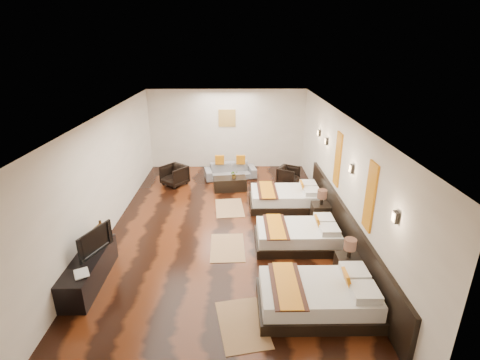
{
  "coord_description": "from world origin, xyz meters",
  "views": [
    {
      "loc": [
        0.29,
        -7.83,
        4.34
      ],
      "look_at": [
        0.4,
        0.52,
        1.1
      ],
      "focal_mm": 26.94,
      "sensor_mm": 36.0,
      "label": 1
    }
  ],
  "objects_px": {
    "bed_mid": "(298,235)",
    "book": "(74,276)",
    "nightstand_a": "(348,265)",
    "sofa": "(230,171)",
    "coffee_table": "(230,184)",
    "bed_far": "(286,198)",
    "tv": "(92,240)",
    "tv_console": "(89,270)",
    "armchair_right": "(288,175)",
    "nightstand_b": "(321,211)",
    "armchair_left": "(174,175)",
    "figurine": "(101,228)",
    "bed_near": "(319,297)",
    "table_plant": "(234,174)"
  },
  "relations": [
    {
      "from": "bed_mid",
      "to": "figurine",
      "type": "bearing_deg",
      "value": -173.41
    },
    {
      "from": "sofa",
      "to": "table_plant",
      "type": "distance_m",
      "value": 1.11
    },
    {
      "from": "tv",
      "to": "figurine",
      "type": "distance_m",
      "value": 0.61
    },
    {
      "from": "tv",
      "to": "book",
      "type": "xyz_separation_m",
      "value": [
        -0.05,
        -0.78,
        -0.24
      ]
    },
    {
      "from": "tv_console",
      "to": "book",
      "type": "relative_size",
      "value": 5.69
    },
    {
      "from": "book",
      "to": "coffee_table",
      "type": "height_order",
      "value": "book"
    },
    {
      "from": "coffee_table",
      "to": "bed_far",
      "type": "bearing_deg",
      "value": -37.39
    },
    {
      "from": "bed_near",
      "to": "book",
      "type": "xyz_separation_m",
      "value": [
        -4.2,
        0.23,
        0.3
      ]
    },
    {
      "from": "bed_far",
      "to": "coffee_table",
      "type": "distance_m",
      "value": 1.99
    },
    {
      "from": "bed_mid",
      "to": "tv",
      "type": "bearing_deg",
      "value": -165.26
    },
    {
      "from": "nightstand_b",
      "to": "armchair_left",
      "type": "distance_m",
      "value": 4.87
    },
    {
      "from": "nightstand_a",
      "to": "table_plant",
      "type": "height_order",
      "value": "nightstand_a"
    },
    {
      "from": "nightstand_a",
      "to": "tv_console",
      "type": "distance_m",
      "value": 4.95
    },
    {
      "from": "tv",
      "to": "bed_far",
      "type": "bearing_deg",
      "value": -31.46
    },
    {
      "from": "nightstand_b",
      "to": "tv_console",
      "type": "relative_size",
      "value": 0.49
    },
    {
      "from": "nightstand_b",
      "to": "tv_console",
      "type": "height_order",
      "value": "nightstand_b"
    },
    {
      "from": "bed_mid",
      "to": "figurine",
      "type": "relative_size",
      "value": 5.39
    },
    {
      "from": "armchair_right",
      "to": "table_plant",
      "type": "xyz_separation_m",
      "value": [
        -1.76,
        -0.53,
        0.24
      ]
    },
    {
      "from": "armchair_right",
      "to": "armchair_left",
      "type": "bearing_deg",
      "value": 120.95
    },
    {
      "from": "tv_console",
      "to": "armchair_right",
      "type": "xyz_separation_m",
      "value": [
        4.5,
        5.08,
        0.01
      ]
    },
    {
      "from": "armchair_left",
      "to": "figurine",
      "type": "bearing_deg",
      "value": -61.67
    },
    {
      "from": "figurine",
      "to": "sofa",
      "type": "relative_size",
      "value": 0.2
    },
    {
      "from": "book",
      "to": "sofa",
      "type": "distance_m",
      "value": 6.72
    },
    {
      "from": "coffee_table",
      "to": "armchair_right",
      "type": "bearing_deg",
      "value": 15.3
    },
    {
      "from": "bed_far",
      "to": "book",
      "type": "xyz_separation_m",
      "value": [
        -4.19,
        -3.92,
        0.31
      ]
    },
    {
      "from": "tv_console",
      "to": "armchair_left",
      "type": "distance_m",
      "value": 5.09
    },
    {
      "from": "bed_near",
      "to": "nightstand_a",
      "type": "relative_size",
      "value": 2.32
    },
    {
      "from": "nightstand_a",
      "to": "coffee_table",
      "type": "relative_size",
      "value": 0.87
    },
    {
      "from": "nightstand_b",
      "to": "sofa",
      "type": "relative_size",
      "value": 0.52
    },
    {
      "from": "bed_near",
      "to": "figurine",
      "type": "height_order",
      "value": "figurine"
    },
    {
      "from": "bed_near",
      "to": "armchair_right",
      "type": "bearing_deg",
      "value": 87.03
    },
    {
      "from": "tv_console",
      "to": "coffee_table",
      "type": "xyz_separation_m",
      "value": [
        2.61,
        4.56,
        -0.08
      ]
    },
    {
      "from": "tv_console",
      "to": "nightstand_b",
      "type": "bearing_deg",
      "value": 25.97
    },
    {
      "from": "bed_mid",
      "to": "armchair_left",
      "type": "height_order",
      "value": "bed_mid"
    },
    {
      "from": "bed_mid",
      "to": "book",
      "type": "distance_m",
      "value": 4.6
    },
    {
      "from": "nightstand_a",
      "to": "bed_near",
      "type": "bearing_deg",
      "value": -130.69
    },
    {
      "from": "armchair_left",
      "to": "coffee_table",
      "type": "relative_size",
      "value": 0.71
    },
    {
      "from": "armchair_left",
      "to": "coffee_table",
      "type": "height_order",
      "value": "armchair_left"
    },
    {
      "from": "nightstand_b",
      "to": "table_plant",
      "type": "relative_size",
      "value": 3.59
    },
    {
      "from": "nightstand_a",
      "to": "armchair_left",
      "type": "relative_size",
      "value": 1.22
    },
    {
      "from": "nightstand_a",
      "to": "sofa",
      "type": "xyz_separation_m",
      "value": [
        -2.33,
        5.54,
        -0.06
      ]
    },
    {
      "from": "bed_near",
      "to": "figurine",
      "type": "bearing_deg",
      "value": 158.89
    },
    {
      "from": "nightstand_b",
      "to": "book",
      "type": "xyz_separation_m",
      "value": [
        -4.95,
        -2.98,
        0.25
      ]
    },
    {
      "from": "tv_console",
      "to": "tv",
      "type": "distance_m",
      "value": 0.57
    },
    {
      "from": "bed_mid",
      "to": "bed_far",
      "type": "height_order",
      "value": "bed_far"
    },
    {
      "from": "figurine",
      "to": "armchair_left",
      "type": "distance_m",
      "value": 4.3
    },
    {
      "from": "nightstand_a",
      "to": "tv_console",
      "type": "bearing_deg",
      "value": -179.19
    },
    {
      "from": "bed_near",
      "to": "bed_far",
      "type": "xyz_separation_m",
      "value": [
        -0.0,
        4.15,
        -0.01
      ]
    },
    {
      "from": "tv",
      "to": "tv_console",
      "type": "bearing_deg",
      "value": -171.84
    },
    {
      "from": "nightstand_a",
      "to": "sofa",
      "type": "distance_m",
      "value": 6.01
    }
  ]
}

